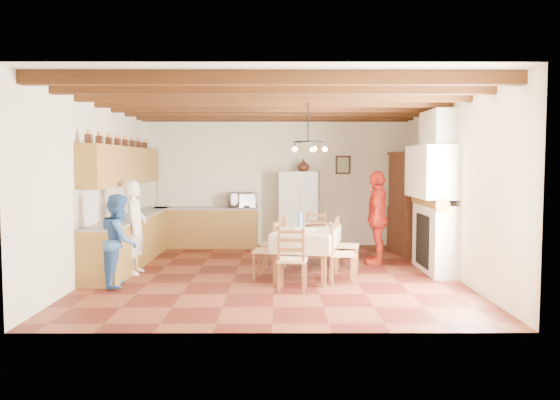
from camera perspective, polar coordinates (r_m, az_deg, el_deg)
The scene contains 31 objects.
floor at distance 9.45m, azimuth -0.61°, elevation -7.77°, with size 6.00×6.50×0.02m, color #4A1710.
ceiling at distance 9.31m, azimuth -0.62°, elevation 10.74°, with size 6.00×6.50×0.02m, color white.
wall_back at distance 12.51m, azimuth -0.50°, elevation 2.09°, with size 6.00×0.02×3.00m, color beige.
wall_front at distance 6.00m, azimuth -0.84°, elevation 0.01°, with size 6.00×0.02×3.00m, color beige.
wall_left at distance 9.76m, azimuth -18.59°, elevation 1.34°, with size 0.02×6.50×3.00m, color beige.
wall_right at distance 9.71m, azimuth 17.44°, elevation 1.35°, with size 0.02×6.50×3.00m, color beige.
ceiling_beams at distance 9.30m, azimuth -0.62°, elevation 10.12°, with size 6.00×6.30×0.16m, color #341D0B, non-canonical shape.
lower_cabinets_left at distance 10.77m, azimuth -15.13°, elevation -4.08°, with size 0.60×4.30×0.86m, color brown.
lower_cabinets_back at distance 12.39m, azimuth -7.70°, elevation -2.93°, with size 2.30×0.60×0.86m, color brown.
countertop_left at distance 10.71m, azimuth -15.17°, elevation -1.70°, with size 0.62×4.30×0.04m, color slate.
countertop_back at distance 12.35m, azimuth -7.72°, elevation -0.86°, with size 2.34×0.62×0.04m, color slate.
backsplash_left at distance 10.76m, azimuth -16.67°, elevation 0.01°, with size 0.03×4.30×0.60m, color silver.
backsplash_back at distance 12.61m, azimuth -7.56°, elevation 0.70°, with size 2.30×0.03×0.60m, color silver.
upper_cabinets at distance 10.70m, azimuth -15.91°, elevation 3.48°, with size 0.35×4.20×0.70m, color brown.
fireplace at distance 9.83m, azimuth 15.47°, elevation 0.84°, with size 0.56×1.60×2.80m, color beige, non-canonical shape.
wall_picture at distance 12.57m, azimuth 6.60°, elevation 3.67°, with size 0.34×0.03×0.42m, color black.
refrigerator at distance 12.25m, azimuth 2.07°, elevation -0.99°, with size 0.85×0.70×1.71m, color silver.
hutch at distance 11.67m, azimuth 13.09°, elevation -0.29°, with size 0.49×1.17×2.13m, color #361A0D, non-canonical shape.
dining_table at distance 9.22m, azimuth 2.92°, elevation -3.49°, with size 1.30×1.98×0.80m.
chandelier at distance 9.15m, azimuth 2.95°, elevation 6.08°, with size 0.47×0.47×0.03m, color black.
chair_left_near at distance 8.99m, azimuth -1.42°, elevation -5.20°, with size 0.42×0.40×0.96m, color brown, non-canonical shape.
chair_left_far at distance 9.72m, azimuth -0.61°, elevation -4.51°, with size 0.42×0.40×0.96m, color brown, non-canonical shape.
chair_right_near at distance 8.74m, azimuth 6.53°, elevation -5.50°, with size 0.42×0.40×0.96m, color brown, non-canonical shape.
chair_right_far at distance 9.60m, azimuth 7.00°, elevation -4.64°, with size 0.42×0.40×0.96m, color brown, non-canonical shape.
chair_end_near at distance 8.16m, azimuth 1.30°, elevation -6.15°, with size 0.42×0.40×0.96m, color brown, non-canonical shape.
chair_end_far at distance 10.33m, azimuth 3.59°, elevation -4.01°, with size 0.42×0.40×0.96m, color brown, non-canonical shape.
person_man at distance 9.67m, azimuth -14.91°, elevation -2.76°, with size 0.58×0.38×1.60m, color white.
person_woman_blue at distance 8.76m, azimuth -16.44°, elevation -4.06°, with size 0.69×0.54×1.43m, color #315CA2.
person_woman_red at distance 10.39m, azimuth 10.12°, elevation -1.81°, with size 1.03×0.43×1.76m, color red.
microwave at distance 12.25m, azimuth -3.97°, elevation -0.01°, with size 0.59×0.40×0.33m, color silver.
fridge_vase at distance 12.20m, azimuth 2.46°, elevation 3.66°, with size 0.27×0.27×0.28m, color #361A0D.
Camera 1 is at (0.07, -9.25, 1.92)m, focal length 35.00 mm.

